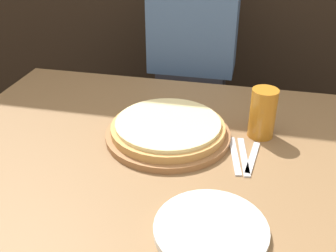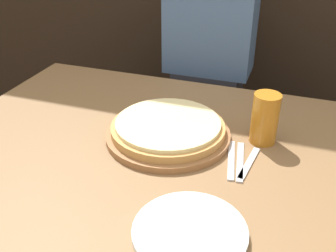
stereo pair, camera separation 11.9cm
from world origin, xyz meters
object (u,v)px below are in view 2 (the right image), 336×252
Objects in this scene: pizza_on_board at (168,130)px; dinner_knife at (240,160)px; diner_person at (208,81)px; fork at (231,159)px; dinner_plate at (190,232)px; spoon at (249,162)px; beer_glass at (265,116)px.

pizza_on_board is 1.99× the size of dinner_knife.
diner_person is (-0.26, 0.68, -0.08)m from dinner_knife.
fork and dinner_knife have the same top height.
diner_person reaches higher than dinner_knife.
dinner_plate is at bearing -99.92° from dinner_knife.
dinner_knife is at bearing 180.00° from spoon.
fork is 0.73m from diner_person.
dinner_plate reaches higher than spoon.
fork and spoon have the same top height.
fork is 1.00× the size of dinner_knife.
dinner_knife is at bearing -108.30° from beer_glass.
spoon is at bearing 0.00° from dinner_knife.
dinner_plate is at bearing -104.28° from spoon.
diner_person is (-0.30, 0.56, -0.16)m from beer_glass.
dinner_plate is 0.32m from spoon.
dinner_plate is 1.33× the size of fork.
beer_glass is 0.11× the size of diner_person.
beer_glass reaches higher than spoon.
dinner_plate is 0.32m from dinner_knife.
fork is at bearing 84.55° from dinner_plate.
beer_glass is 0.15m from spoon.
pizza_on_board is 0.26m from spoon.
spoon is (0.02, 0.00, 0.00)m from dinner_knife.
dinner_knife and spoon have the same top height.
dinner_plate reaches higher than fork.
diner_person reaches higher than spoon.
dinner_plate is (-0.10, -0.44, -0.08)m from beer_glass.
dinner_plate is 1.02m from diner_person.
spoon is (0.26, -0.05, -0.02)m from pizza_on_board.
spoon is at bearing -97.77° from beer_glass.
beer_glass is at bearing 71.70° from dinner_knife.
pizza_on_board is at bearing 166.83° from dinner_knife.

